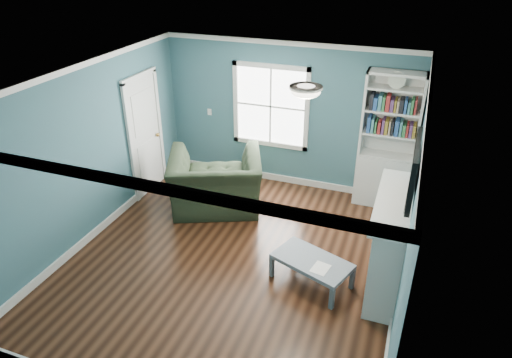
% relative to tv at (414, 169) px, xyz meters
% --- Properties ---
extents(floor, '(5.00, 5.00, 0.00)m').
position_rel_tv_xyz_m(floor, '(-2.20, -0.20, -1.72)').
color(floor, black).
rests_on(floor, ground).
extents(room_walls, '(5.00, 5.00, 5.00)m').
position_rel_tv_xyz_m(room_walls, '(-2.20, -0.20, -0.14)').
color(room_walls, '#376B74').
rests_on(room_walls, ground).
extents(trim, '(4.50, 5.00, 2.60)m').
position_rel_tv_xyz_m(trim, '(-2.20, -0.20, -0.49)').
color(trim, white).
rests_on(trim, ground).
extents(window, '(1.40, 0.06, 1.50)m').
position_rel_tv_xyz_m(window, '(-2.50, 2.29, -0.27)').
color(window, white).
rests_on(window, room_walls).
extents(bookshelf, '(0.90, 0.35, 2.31)m').
position_rel_tv_xyz_m(bookshelf, '(-0.43, 2.10, -0.80)').
color(bookshelf, silver).
rests_on(bookshelf, ground).
extents(fireplace, '(0.44, 1.58, 1.30)m').
position_rel_tv_xyz_m(fireplace, '(-0.12, 0.00, -1.09)').
color(fireplace, black).
rests_on(fireplace, ground).
extents(tv, '(0.06, 1.10, 0.65)m').
position_rel_tv_xyz_m(tv, '(0.00, 0.00, 0.00)').
color(tv, black).
rests_on(tv, fireplace).
extents(door, '(0.12, 0.98, 2.17)m').
position_rel_tv_xyz_m(door, '(-4.42, 1.20, -0.65)').
color(door, silver).
rests_on(door, ground).
extents(ceiling_fixture, '(0.38, 0.38, 0.15)m').
position_rel_tv_xyz_m(ceiling_fixture, '(-1.30, -0.10, 0.82)').
color(ceiling_fixture, white).
rests_on(ceiling_fixture, room_walls).
extents(light_switch, '(0.08, 0.01, 0.12)m').
position_rel_tv_xyz_m(light_switch, '(-3.70, 2.28, -0.52)').
color(light_switch, white).
rests_on(light_switch, room_walls).
extents(recliner, '(1.73, 1.46, 1.29)m').
position_rel_tv_xyz_m(recliner, '(-3.02, 1.00, -1.08)').
color(recliner, black).
rests_on(recliner, ground).
extents(coffee_table, '(1.13, 0.86, 0.37)m').
position_rel_tv_xyz_m(coffee_table, '(-1.05, -0.30, -1.41)').
color(coffee_table, '#515A61').
rests_on(coffee_table, ground).
extents(paper_sheet, '(0.25, 0.29, 0.00)m').
position_rel_tv_xyz_m(paper_sheet, '(-0.90, -0.44, -1.36)').
color(paper_sheet, white).
rests_on(paper_sheet, coffee_table).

